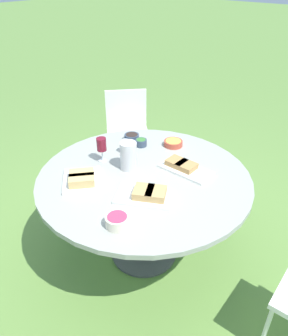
{
  "coord_description": "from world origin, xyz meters",
  "views": [
    {
      "loc": [
        -1.26,
        1.44,
        2.02
      ],
      "look_at": [
        0.0,
        0.0,
        0.82
      ],
      "focal_mm": 35.0,
      "sensor_mm": 36.0,
      "label": 1
    }
  ],
  "objects_px": {
    "chair_near_right": "(127,126)",
    "dining_table": "(144,186)",
    "wine_glass": "(102,145)",
    "water_pitcher": "(129,155)"
  },
  "relations": [
    {
      "from": "water_pitcher",
      "to": "wine_glass",
      "type": "distance_m",
      "value": 0.23
    },
    {
      "from": "water_pitcher",
      "to": "wine_glass",
      "type": "xyz_separation_m",
      "value": [
        0.22,
        0.06,
        0.03
      ]
    },
    {
      "from": "dining_table",
      "to": "water_pitcher",
      "type": "distance_m",
      "value": 0.24
    },
    {
      "from": "chair_near_right",
      "to": "dining_table",
      "type": "bearing_deg",
      "value": 138.81
    },
    {
      "from": "wine_glass",
      "to": "chair_near_right",
      "type": "bearing_deg",
      "value": -55.52
    },
    {
      "from": "water_pitcher",
      "to": "wine_glass",
      "type": "bearing_deg",
      "value": 15.09
    },
    {
      "from": "dining_table",
      "to": "wine_glass",
      "type": "xyz_separation_m",
      "value": [
        0.36,
        0.06,
        0.23
      ]
    },
    {
      "from": "chair_near_right",
      "to": "water_pitcher",
      "type": "distance_m",
      "value": 1.27
    },
    {
      "from": "dining_table",
      "to": "wine_glass",
      "type": "bearing_deg",
      "value": 8.76
    },
    {
      "from": "chair_near_right",
      "to": "water_pitcher",
      "type": "relative_size",
      "value": 4.32
    }
  ]
}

